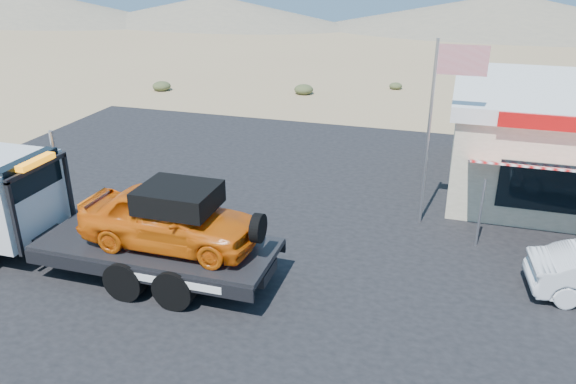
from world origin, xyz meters
name	(u,v)px	position (x,y,z in m)	size (l,w,h in m)	color
ground	(240,267)	(0.00, 0.00, 0.00)	(120.00, 120.00, 0.00)	#9C8059
asphalt_lot	(331,231)	(2.00, 3.00, 0.01)	(32.00, 24.00, 0.02)	black
tow_truck	(99,215)	(-3.63, -1.16, 1.68)	(9.32, 2.76, 3.11)	black
flagpole	(438,114)	(4.93, 4.50, 3.76)	(1.55, 0.10, 6.00)	#99999E
desert_scrub	(73,126)	(-12.89, 9.95, 0.30)	(23.25, 31.99, 0.68)	#3C4625
distant_hills	(333,12)	(-9.77, 55.14, 1.89)	(126.00, 48.00, 4.20)	#726B59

